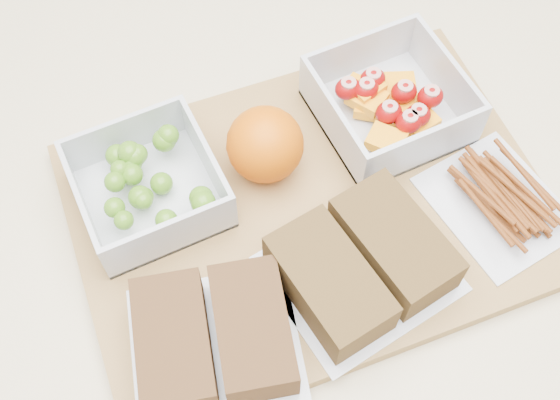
# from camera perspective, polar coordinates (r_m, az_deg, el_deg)

# --- Properties ---
(counter) EXTENTS (1.20, 0.90, 0.90)m
(counter) POSITION_cam_1_polar(r_m,az_deg,el_deg) (1.07, 0.12, -12.52)
(counter) COLOR beige
(counter) RESTS_ON ground
(cutting_board) EXTENTS (0.44, 0.33, 0.02)m
(cutting_board) POSITION_cam_1_polar(r_m,az_deg,el_deg) (0.64, 2.46, -0.78)
(cutting_board) COLOR #A27B43
(cutting_board) RESTS_ON counter
(grape_container) EXTENTS (0.12, 0.12, 0.05)m
(grape_container) POSITION_cam_1_polar(r_m,az_deg,el_deg) (0.63, -10.62, 1.29)
(grape_container) COLOR silver
(grape_container) RESTS_ON cutting_board
(fruit_container) EXTENTS (0.13, 0.13, 0.05)m
(fruit_container) POSITION_cam_1_polar(r_m,az_deg,el_deg) (0.68, 8.85, 7.71)
(fruit_container) COLOR silver
(fruit_container) RESTS_ON cutting_board
(orange) EXTENTS (0.07, 0.07, 0.07)m
(orange) POSITION_cam_1_polar(r_m,az_deg,el_deg) (0.63, -1.23, 4.53)
(orange) COLOR #E96305
(orange) RESTS_ON cutting_board
(sandwich_bag_left) EXTENTS (0.16, 0.15, 0.04)m
(sandwich_bag_left) POSITION_cam_1_polar(r_m,az_deg,el_deg) (0.57, -5.42, -11.01)
(sandwich_bag_left) COLOR silver
(sandwich_bag_left) RESTS_ON cutting_board
(sandwich_bag_center) EXTENTS (0.16, 0.14, 0.04)m
(sandwich_bag_center) POSITION_cam_1_polar(r_m,az_deg,el_deg) (0.59, 6.67, -5.16)
(sandwich_bag_center) COLOR silver
(sandwich_bag_center) RESTS_ON cutting_board
(pretzel_bag) EXTENTS (0.12, 0.13, 0.03)m
(pretzel_bag) POSITION_cam_1_polar(r_m,az_deg,el_deg) (0.65, 17.47, 0.20)
(pretzel_bag) COLOR silver
(pretzel_bag) RESTS_ON cutting_board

